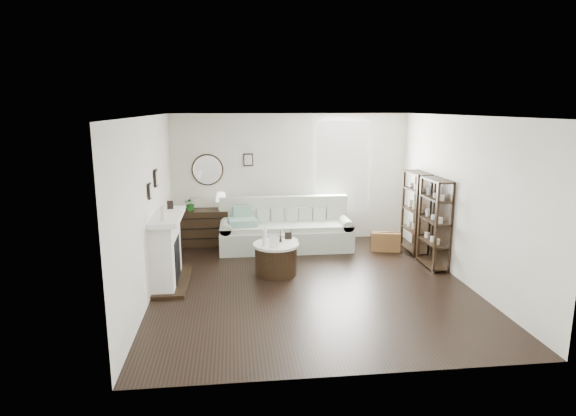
{
  "coord_description": "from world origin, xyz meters",
  "views": [
    {
      "loc": [
        -1.23,
        -7.33,
        2.84
      ],
      "look_at": [
        -0.29,
        0.8,
        1.11
      ],
      "focal_mm": 30.0,
      "sensor_mm": 36.0,
      "label": 1
    }
  ],
  "objects": [
    {
      "name": "table_lamp",
      "position": [
        -1.48,
        2.47,
        0.94
      ],
      "size": [
        0.27,
        0.27,
        0.36
      ],
      "primitive_type": null,
      "rotation": [
        0.0,
        0.0,
        0.21
      ],
      "color": "#F4E4CD",
      "rests_on": "dresser"
    },
    {
      "name": "flask_ped",
      "position": [
        -0.37,
        0.92,
        0.62
      ],
      "size": [
        0.13,
        0.13,
        0.23
      ],
      "primitive_type": null,
      "color": "silver",
      "rests_on": "pedestal_table"
    },
    {
      "name": "pedestal_table",
      "position": [
        -0.3,
        0.9,
        0.46
      ],
      "size": [
        0.42,
        0.42,
        0.5
      ],
      "rotation": [
        0.0,
        0.0,
        -0.09
      ],
      "color": "white",
      "rests_on": "ground"
    },
    {
      "name": "room",
      "position": [
        0.73,
        2.7,
        1.6
      ],
      "size": [
        5.5,
        5.5,
        5.5
      ],
      "color": "black",
      "rests_on": "ground"
    },
    {
      "name": "bottle_drum",
      "position": [
        -0.72,
        0.45,
        0.71
      ],
      "size": [
        0.08,
        0.08,
        0.34
      ],
      "primitive_type": "cylinder",
      "color": "silver",
      "rests_on": "drum_table"
    },
    {
      "name": "sofa",
      "position": [
        -0.2,
        2.08,
        0.34
      ],
      "size": [
        2.64,
        0.91,
        1.03
      ],
      "color": "#AAB3A0",
      "rests_on": "ground"
    },
    {
      "name": "suitcase",
      "position": [
        1.77,
        1.64,
        0.19
      ],
      "size": [
        0.6,
        0.32,
        0.38
      ],
      "primitive_type": "cube",
      "rotation": [
        0.0,
        0.0,
        -0.24
      ],
      "color": "brown",
      "rests_on": "ground"
    },
    {
      "name": "card_frame_drum",
      "position": [
        -0.58,
        0.34,
        0.65
      ],
      "size": [
        0.16,
        0.08,
        0.2
      ],
      "primitive_type": "cube",
      "rotation": [
        -0.21,
        0.0,
        0.14
      ],
      "color": "silver",
      "rests_on": "drum_table"
    },
    {
      "name": "eiffel_drum",
      "position": [
        -0.44,
        0.59,
        0.65
      ],
      "size": [
        0.15,
        0.15,
        0.2
      ],
      "primitive_type": null,
      "rotation": [
        0.0,
        0.0,
        -0.33
      ],
      "color": "black",
      "rests_on": "drum_table"
    },
    {
      "name": "card_frame_ped",
      "position": [
        -0.28,
        0.79,
        0.59
      ],
      "size": [
        0.12,
        0.05,
        0.16
      ],
      "primitive_type": "cube",
      "rotation": [
        -0.21,
        0.0,
        -0.01
      ],
      "color": "black",
      "rests_on": "pedestal_table"
    },
    {
      "name": "shelf_unit_far",
      "position": [
        2.33,
        1.55,
        0.8
      ],
      "size": [
        0.3,
        0.8,
        1.6
      ],
      "color": "black",
      "rests_on": "ground"
    },
    {
      "name": "quilt",
      "position": [
        -1.06,
        1.95,
        0.6
      ],
      "size": [
        0.6,
        0.51,
        0.14
      ],
      "primitive_type": "cube",
      "rotation": [
        0.0,
        0.0,
        0.12
      ],
      "color": "#217C52",
      "rests_on": "sofa"
    },
    {
      "name": "shelf_unit_near",
      "position": [
        2.33,
        0.65,
        0.8
      ],
      "size": [
        0.3,
        0.8,
        1.6
      ],
      "color": "black",
      "rests_on": "ground"
    },
    {
      "name": "fireplace",
      "position": [
        -2.32,
        0.3,
        0.54
      ],
      "size": [
        0.5,
        1.4,
        1.84
      ],
      "color": "white",
      "rests_on": "ground"
    },
    {
      "name": "eiffel_ped",
      "position": [
        -0.22,
        0.93,
        0.59
      ],
      "size": [
        0.1,
        0.1,
        0.17
      ],
      "primitive_type": null,
      "rotation": [
        0.0,
        0.0,
        -0.04
      ],
      "color": "black",
      "rests_on": "pedestal_table"
    },
    {
      "name": "drum_table",
      "position": [
        -0.52,
        0.54,
        0.28
      ],
      "size": [
        0.79,
        0.79,
        0.55
      ],
      "rotation": [
        0.0,
        0.0,
        0.15
      ],
      "color": "black",
      "rests_on": "ground"
    },
    {
      "name": "dresser",
      "position": [
        -1.81,
        2.47,
        0.38
      ],
      "size": [
        1.13,
        0.49,
        0.76
      ],
      "color": "black",
      "rests_on": "ground"
    },
    {
      "name": "potted_plant",
      "position": [
        -2.1,
        2.42,
        0.9
      ],
      "size": [
        0.31,
        0.28,
        0.29
      ],
      "primitive_type": "imported",
      "rotation": [
        0.0,
        0.0,
        0.22
      ],
      "color": "#195718",
      "rests_on": "dresser"
    }
  ]
}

